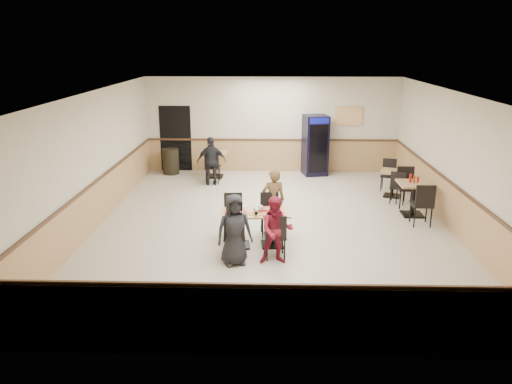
{
  "coord_description": "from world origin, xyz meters",
  "views": [
    {
      "loc": [
        -0.08,
        -10.76,
        4.04
      ],
      "look_at": [
        -0.36,
        -0.5,
        0.94
      ],
      "focal_mm": 35.0,
      "sensor_mm": 36.0,
      "label": 1
    }
  ],
  "objects_px": {
    "lone_diner": "(212,161)",
    "side_table_far": "(393,179)",
    "diner_man_opposite": "(274,200)",
    "back_table": "(215,160)",
    "diner_woman_left": "(234,230)",
    "main_table": "(256,223)",
    "side_table_near": "(414,194)",
    "diner_woman_right": "(276,230)",
    "trash_bin": "(171,161)",
    "pepsi_cooler": "(315,145)"
  },
  "relations": [
    {
      "from": "diner_woman_right",
      "to": "back_table",
      "type": "bearing_deg",
      "value": 101.04
    },
    {
      "from": "lone_diner",
      "to": "pepsi_cooler",
      "type": "distance_m",
      "value": 3.37
    },
    {
      "from": "main_table",
      "to": "trash_bin",
      "type": "distance_m",
      "value": 6.45
    },
    {
      "from": "side_table_near",
      "to": "back_table",
      "type": "xyz_separation_m",
      "value": [
        -5.15,
        3.44,
        -0.02
      ]
    },
    {
      "from": "pepsi_cooler",
      "to": "trash_bin",
      "type": "relative_size",
      "value": 2.32
    },
    {
      "from": "diner_woman_left",
      "to": "diner_man_opposite",
      "type": "distance_m",
      "value": 1.9
    },
    {
      "from": "diner_woman_right",
      "to": "diner_man_opposite",
      "type": "height_order",
      "value": "diner_man_opposite"
    },
    {
      "from": "diner_woman_left",
      "to": "diner_woman_right",
      "type": "distance_m",
      "value": 0.79
    },
    {
      "from": "diner_woman_right",
      "to": "back_table",
      "type": "relative_size",
      "value": 1.66
    },
    {
      "from": "diner_man_opposite",
      "to": "trash_bin",
      "type": "relative_size",
      "value": 1.75
    },
    {
      "from": "back_table",
      "to": "main_table",
      "type": "bearing_deg",
      "value": -75.45
    },
    {
      "from": "diner_woman_left",
      "to": "diner_woman_right",
      "type": "relative_size",
      "value": 1.05
    },
    {
      "from": "diner_woman_right",
      "to": "lone_diner",
      "type": "distance_m",
      "value": 5.65
    },
    {
      "from": "main_table",
      "to": "lone_diner",
      "type": "relative_size",
      "value": 1.01
    },
    {
      "from": "back_table",
      "to": "trash_bin",
      "type": "relative_size",
      "value": 0.98
    },
    {
      "from": "lone_diner",
      "to": "main_table",
      "type": "bearing_deg",
      "value": 96.61
    },
    {
      "from": "diner_woman_left",
      "to": "back_table",
      "type": "distance_m",
      "value": 6.39
    },
    {
      "from": "side_table_far",
      "to": "back_table",
      "type": "distance_m",
      "value": 5.37
    },
    {
      "from": "pepsi_cooler",
      "to": "diner_woman_right",
      "type": "bearing_deg",
      "value": -112.47
    },
    {
      "from": "side_table_far",
      "to": "back_table",
      "type": "xyz_separation_m",
      "value": [
        -5.02,
        1.9,
        0.05
      ]
    },
    {
      "from": "diner_woman_right",
      "to": "pepsi_cooler",
      "type": "xyz_separation_m",
      "value": [
        1.28,
        6.63,
        0.28
      ]
    },
    {
      "from": "diner_man_opposite",
      "to": "trash_bin",
      "type": "distance_m",
      "value": 5.88
    },
    {
      "from": "side_table_near",
      "to": "pepsi_cooler",
      "type": "distance_m",
      "value": 4.36
    },
    {
      "from": "diner_woman_right",
      "to": "trash_bin",
      "type": "height_order",
      "value": "diner_woman_right"
    },
    {
      "from": "diner_woman_right",
      "to": "side_table_near",
      "type": "height_order",
      "value": "diner_woman_right"
    },
    {
      "from": "main_table",
      "to": "pepsi_cooler",
      "type": "xyz_separation_m",
      "value": [
        1.7,
        5.82,
        0.45
      ]
    },
    {
      "from": "side_table_near",
      "to": "pepsi_cooler",
      "type": "bearing_deg",
      "value": 118.07
    },
    {
      "from": "diner_man_opposite",
      "to": "main_table",
      "type": "bearing_deg",
      "value": 55.77
    },
    {
      "from": "side_table_near",
      "to": "back_table",
      "type": "bearing_deg",
      "value": 146.25
    },
    {
      "from": "pepsi_cooler",
      "to": "main_table",
      "type": "bearing_deg",
      "value": -117.77
    },
    {
      "from": "diner_woman_right",
      "to": "pepsi_cooler",
      "type": "distance_m",
      "value": 6.76
    },
    {
      "from": "diner_woman_right",
      "to": "pepsi_cooler",
      "type": "relative_size",
      "value": 0.7
    },
    {
      "from": "diner_man_opposite",
      "to": "back_table",
      "type": "relative_size",
      "value": 1.78
    },
    {
      "from": "main_table",
      "to": "lone_diner",
      "type": "bearing_deg",
      "value": 102.34
    },
    {
      "from": "side_table_far",
      "to": "pepsi_cooler",
      "type": "xyz_separation_m",
      "value": [
        -1.91,
        2.3,
        0.46
      ]
    },
    {
      "from": "pepsi_cooler",
      "to": "lone_diner",
      "type": "bearing_deg",
      "value": -169.02
    },
    {
      "from": "diner_man_opposite",
      "to": "pepsi_cooler",
      "type": "xyz_separation_m",
      "value": [
        1.33,
        4.95,
        0.23
      ]
    },
    {
      "from": "side_table_far",
      "to": "lone_diner",
      "type": "bearing_deg",
      "value": 168.66
    },
    {
      "from": "lone_diner",
      "to": "trash_bin",
      "type": "xyz_separation_m",
      "value": [
        -1.44,
        1.24,
        -0.31
      ]
    },
    {
      "from": "main_table",
      "to": "diner_woman_right",
      "type": "bearing_deg",
      "value": -67.62
    },
    {
      "from": "diner_woman_left",
      "to": "pepsi_cooler",
      "type": "xyz_separation_m",
      "value": [
        2.07,
        6.7,
        0.25
      ]
    },
    {
      "from": "diner_woman_right",
      "to": "side_table_far",
      "type": "bearing_deg",
      "value": 48.32
    },
    {
      "from": "main_table",
      "to": "side_table_near",
      "type": "relative_size",
      "value": 1.76
    },
    {
      "from": "side_table_near",
      "to": "diner_man_opposite",
      "type": "bearing_deg",
      "value": -161.69
    },
    {
      "from": "side_table_near",
      "to": "main_table",
      "type": "bearing_deg",
      "value": -152.0
    },
    {
      "from": "back_table",
      "to": "side_table_far",
      "type": "bearing_deg",
      "value": -20.75
    },
    {
      "from": "diner_woman_right",
      "to": "lone_diner",
      "type": "bearing_deg",
      "value": 103.59
    },
    {
      "from": "diner_woman_right",
      "to": "back_table",
      "type": "xyz_separation_m",
      "value": [
        -1.83,
        6.24,
        -0.13
      ]
    },
    {
      "from": "lone_diner",
      "to": "side_table_far",
      "type": "bearing_deg",
      "value": 158.0
    },
    {
      "from": "diner_man_opposite",
      "to": "side_table_far",
      "type": "bearing_deg",
      "value": -151.92
    }
  ]
}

